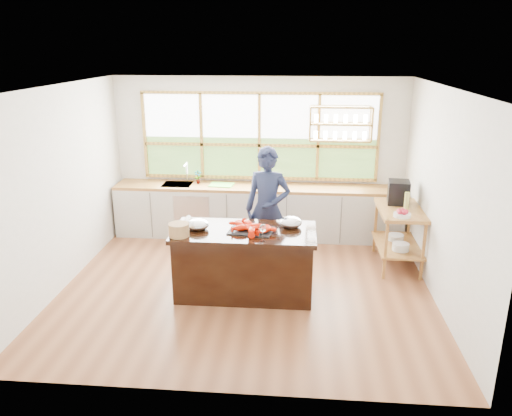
# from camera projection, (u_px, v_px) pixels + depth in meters

# --- Properties ---
(ground_plane) EXTENTS (5.00, 5.00, 0.00)m
(ground_plane) POSITION_uv_depth(u_px,v_px,m) (246.00, 286.00, 6.93)
(ground_plane) COLOR brown
(room_shell) EXTENTS (5.02, 4.52, 2.71)m
(room_shell) POSITION_uv_depth(u_px,v_px,m) (251.00, 154.00, 6.87)
(room_shell) COLOR silver
(room_shell) RESTS_ON ground_plane
(back_counter) EXTENTS (4.90, 0.63, 0.90)m
(back_counter) POSITION_uv_depth(u_px,v_px,m) (257.00, 211.00, 8.63)
(back_counter) COLOR beige
(back_counter) RESTS_ON ground_plane
(right_shelf_unit) EXTENTS (0.62, 1.10, 0.90)m
(right_shelf_unit) POSITION_uv_depth(u_px,v_px,m) (399.00, 228.00, 7.40)
(right_shelf_unit) COLOR #A57A34
(right_shelf_unit) RESTS_ON ground_plane
(island) EXTENTS (1.85, 0.90, 0.90)m
(island) POSITION_uv_depth(u_px,v_px,m) (245.00, 262.00, 6.60)
(island) COLOR black
(island) RESTS_ON ground_plane
(cook) EXTENTS (0.73, 0.54, 1.82)m
(cook) POSITION_uv_depth(u_px,v_px,m) (268.00, 209.00, 7.26)
(cook) COLOR #1A213D
(cook) RESTS_ON ground_plane
(potted_plant) EXTENTS (0.14, 0.10, 0.24)m
(potted_plant) POSITION_uv_depth(u_px,v_px,m) (198.00, 177.00, 8.59)
(potted_plant) COLOR slate
(potted_plant) RESTS_ON back_counter
(cutting_board) EXTENTS (0.43, 0.34, 0.01)m
(cutting_board) POSITION_uv_depth(u_px,v_px,m) (221.00, 185.00, 8.53)
(cutting_board) COLOR #61CE3E
(cutting_board) RESTS_ON back_counter
(espresso_machine) EXTENTS (0.34, 0.36, 0.35)m
(espresso_machine) POSITION_uv_depth(u_px,v_px,m) (398.00, 192.00, 7.50)
(espresso_machine) COLOR black
(espresso_machine) RESTS_ON right_shelf_unit
(wine_bottle) EXTENTS (0.09, 0.09, 0.28)m
(wine_bottle) POSITION_uv_depth(u_px,v_px,m) (407.00, 202.00, 7.16)
(wine_bottle) COLOR #A6A94D
(wine_bottle) RESTS_ON right_shelf_unit
(fruit_bowl) EXTENTS (0.24, 0.24, 0.11)m
(fruit_bowl) POSITION_uv_depth(u_px,v_px,m) (402.00, 214.00, 6.96)
(fruit_bowl) COLOR silver
(fruit_bowl) RESTS_ON right_shelf_unit
(slate_board) EXTENTS (0.60, 0.48, 0.02)m
(slate_board) POSITION_uv_depth(u_px,v_px,m) (251.00, 231.00, 6.43)
(slate_board) COLOR black
(slate_board) RESTS_ON island
(lobster_pile) EXTENTS (0.55, 0.48, 0.08)m
(lobster_pile) POSITION_uv_depth(u_px,v_px,m) (250.00, 227.00, 6.40)
(lobster_pile) COLOR red
(lobster_pile) RESTS_ON slate_board
(mixing_bowl_left) EXTENTS (0.29, 0.29, 0.14)m
(mixing_bowl_left) POSITION_uv_depth(u_px,v_px,m) (198.00, 225.00, 6.49)
(mixing_bowl_left) COLOR #B8B9BE
(mixing_bowl_left) RESTS_ON island
(mixing_bowl_right) EXTENTS (0.30, 0.30, 0.15)m
(mixing_bowl_right) POSITION_uv_depth(u_px,v_px,m) (291.00, 222.00, 6.57)
(mixing_bowl_right) COLOR #B8B9BE
(mixing_bowl_right) RESTS_ON island
(wine_glass) EXTENTS (0.08, 0.08, 0.22)m
(wine_glass) POSITION_uv_depth(u_px,v_px,m) (263.00, 229.00, 6.06)
(wine_glass) COLOR white
(wine_glass) RESTS_ON island
(wicker_basket) EXTENTS (0.26, 0.26, 0.17)m
(wicker_basket) POSITION_uv_depth(u_px,v_px,m) (179.00, 230.00, 6.24)
(wicker_basket) COLOR #9F804B
(wicker_basket) RESTS_ON island
(parchment_roll) EXTENTS (0.09, 0.30, 0.08)m
(parchment_roll) POSITION_uv_depth(u_px,v_px,m) (187.00, 222.00, 6.66)
(parchment_roll) COLOR silver
(parchment_roll) RESTS_ON island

